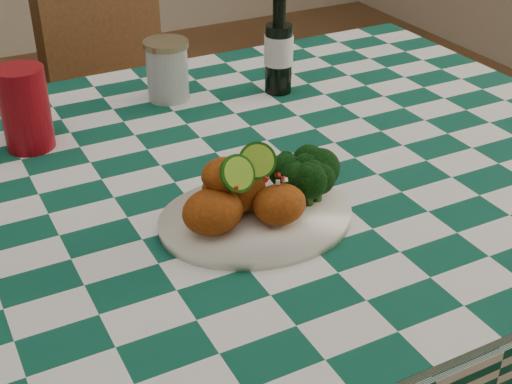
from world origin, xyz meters
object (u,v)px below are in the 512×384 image
mason_jar (167,70)px  beer_bottle (279,42)px  dining_table (187,361)px  wooden_chair_right (158,148)px  fried_chicken_pile (248,185)px  red_tumbler (25,109)px  ketchup_bottle (25,104)px  plate (256,219)px

mason_jar → beer_bottle: bearing=-18.3°
dining_table → wooden_chair_right: (0.23, 0.76, 0.05)m
mason_jar → beer_bottle: (0.21, -0.07, 0.05)m
dining_table → beer_bottle: beer_bottle is taller
fried_chicken_pile → red_tumbler: bearing=119.0°
ketchup_bottle → wooden_chair_right: 0.74m
red_tumbler → wooden_chair_right: bearing=51.9°
plate → dining_table: bearing=109.4°
beer_bottle → plate: bearing=-122.7°
fried_chicken_pile → red_tumbler: 0.46m
beer_bottle → dining_table: bearing=-142.6°
ketchup_bottle → red_tumbler: bearing=-99.9°
dining_table → ketchup_bottle: 0.56m
fried_chicken_pile → red_tumbler: red_tumbler is taller
beer_bottle → fried_chicken_pile: bearing=-124.0°
plate → wooden_chair_right: wooden_chair_right is taller
fried_chicken_pile → beer_bottle: (0.29, 0.42, 0.03)m
mason_jar → beer_bottle: size_ratio=0.57×
red_tumbler → wooden_chair_right: red_tumbler is taller
dining_table → beer_bottle: bearing=37.4°
fried_chicken_pile → dining_table: bearing=105.5°
beer_bottle → wooden_chair_right: (-0.10, 0.51, -0.45)m
ketchup_bottle → beer_bottle: (0.50, -0.03, 0.05)m
fried_chicken_pile → beer_bottle: bearing=56.0°
dining_table → plate: plate is taller
plate → fried_chicken_pile: bearing=180.0°
dining_table → beer_bottle: 0.65m
dining_table → mason_jar: size_ratio=13.75×
fried_chicken_pile → beer_bottle: beer_bottle is taller
wooden_chair_right → red_tumbler: bearing=-152.2°
fried_chicken_pile → mason_jar: 0.50m
red_tumbler → mason_jar: bearing=16.8°
fried_chicken_pile → ketchup_bottle: 0.50m
wooden_chair_right → plate: bearing=-124.7°
ketchup_bottle → fried_chicken_pile: bearing=-64.6°
dining_table → plate: size_ratio=5.76×
plate → ketchup_bottle: ketchup_bottle is taller
dining_table → mason_jar: bearing=70.0°
plate → red_tumbler: red_tumbler is taller
dining_table → ketchup_bottle: (-0.17, 0.28, 0.45)m
fried_chicken_pile → mason_jar: (0.07, 0.49, -0.01)m
dining_table → ketchup_bottle: ketchup_bottle is taller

